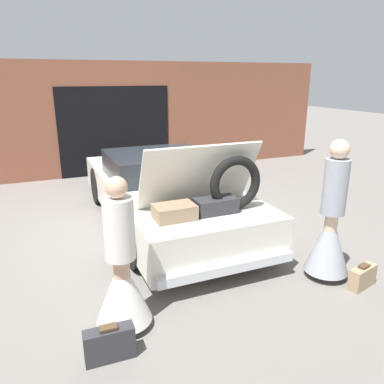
% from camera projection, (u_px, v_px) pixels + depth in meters
% --- Properties ---
extents(ground_plane, '(40.00, 40.00, 0.00)m').
position_uv_depth(ground_plane, '(163.00, 221.00, 6.57)').
color(ground_plane, slate).
extents(garage_wall_back, '(12.00, 0.14, 2.80)m').
position_uv_depth(garage_wall_back, '(114.00, 119.00, 9.44)').
color(garage_wall_back, brown).
rests_on(garage_wall_back, ground_plane).
extents(car, '(1.91, 4.79, 1.63)m').
position_uv_depth(car, '(163.00, 191.00, 6.40)').
color(car, silver).
rests_on(car, ground_plane).
extents(person_left, '(0.56, 0.56, 1.57)m').
position_uv_depth(person_left, '(122.00, 276.00, 3.66)').
color(person_left, tan).
rests_on(person_left, ground_plane).
extents(person_right, '(0.54, 0.54, 1.75)m').
position_uv_depth(person_right, '(330.00, 230.00, 4.58)').
color(person_right, beige).
rests_on(person_right, ground_plane).
extents(suitcase_beside_left_person, '(0.45, 0.16, 0.34)m').
position_uv_depth(suitcase_beside_left_person, '(110.00, 344.00, 3.33)').
color(suitcase_beside_left_person, '#2D2D33').
rests_on(suitcase_beside_left_person, ground_plane).
extents(suitcase_beside_right_person, '(0.43, 0.24, 0.29)m').
position_uv_depth(suitcase_beside_right_person, '(362.00, 277.00, 4.48)').
color(suitcase_beside_right_person, '#9E8460').
rests_on(suitcase_beside_right_person, ground_plane).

